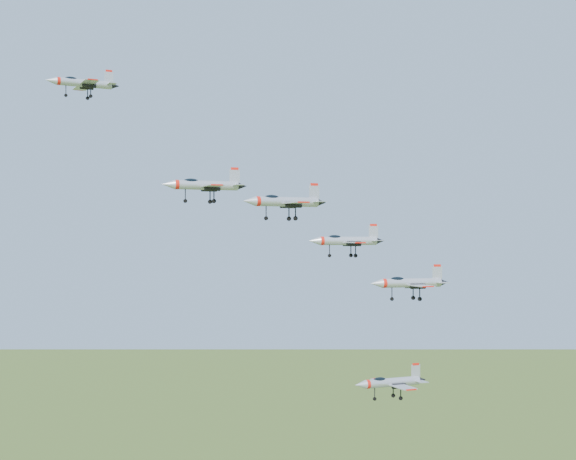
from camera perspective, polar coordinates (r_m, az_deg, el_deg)
name	(u,v)px	position (r m, az deg, el deg)	size (l,w,h in m)	color
jet_lead	(82,83)	(121.47, -14.43, 10.10)	(10.70, 8.94, 2.86)	#A9ACB6
jet_left_high	(204,185)	(114.99, -6.00, 3.20)	(12.46, 10.24, 3.34)	#A9ACB6
jet_right_high	(284,202)	(94.18, -0.26, 2.04)	(10.71, 8.87, 2.86)	#A9ACB6
jet_left_low	(346,241)	(122.19, 4.15, -0.76)	(12.19, 10.10, 3.26)	#A9ACB6
jet_right_low	(409,283)	(112.20, 8.60, -3.72)	(11.82, 9.75, 3.16)	#A9ACB6
jet_trail	(390,382)	(118.54, 7.28, -10.69)	(11.83, 9.78, 3.16)	#A9ACB6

